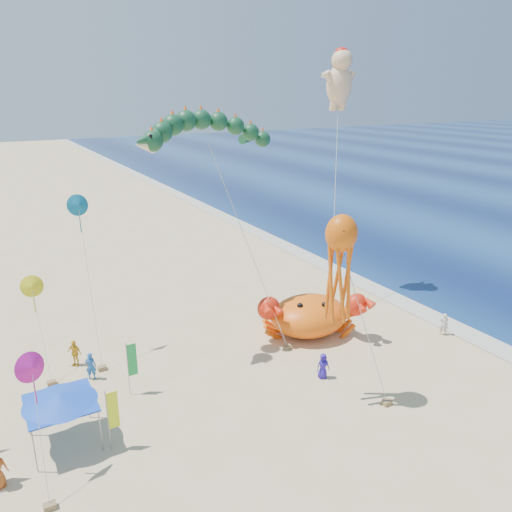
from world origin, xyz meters
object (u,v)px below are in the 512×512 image
Objects in this scene: crab_inflatable at (310,314)px; cherub_kite at (340,78)px; canopy_blue at (60,399)px; octopus_kite at (340,260)px; dragon_kite at (206,136)px.

crab_inflatable is 17.93m from cherub_kite.
canopy_blue is at bearing -167.98° from crab_inflatable.
crab_inflatable is at bearing 64.13° from octopus_kite.
dragon_kite is at bearing 103.04° from octopus_kite.
dragon_kite is at bearing 32.97° from canopy_blue.
cherub_kite is 5.64× the size of canopy_blue.
crab_inflatable is 0.39× the size of cherub_kite.
crab_inflatable is at bearing -31.30° from dragon_kite.
dragon_kite is 4.31× the size of canopy_blue.
crab_inflatable is 13.76m from dragon_kite.
cherub_kite reaches higher than dragon_kite.
octopus_kite is at bearing -126.84° from cherub_kite.
canopy_blue is at bearing 165.74° from octopus_kite.
crab_inflatable is at bearing -136.22° from cherub_kite.
cherub_kite reaches higher than crab_inflatable.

